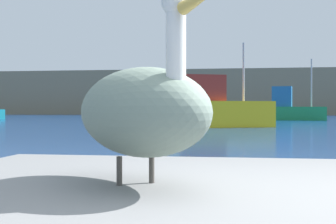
% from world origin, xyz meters
% --- Properties ---
extents(hillside_backdrop, '(140.00, 11.32, 6.94)m').
position_xyz_m(hillside_backdrop, '(0.00, 74.40, 3.47)').
color(hillside_backdrop, '#7F755B').
rests_on(hillside_backdrop, ground).
extents(pelican, '(1.09, 1.27, 0.95)m').
position_xyz_m(pelican, '(-1.28, 0.21, 1.06)').
color(pelican, gray).
rests_on(pelican, pier_dock).
extents(fishing_boat_yellow, '(7.62, 4.71, 4.73)m').
position_xyz_m(fishing_boat_yellow, '(-2.69, 23.90, 0.98)').
color(fishing_boat_yellow, yellow).
rests_on(fishing_boat_yellow, ground).
extents(fishing_boat_green, '(6.61, 2.96, 5.31)m').
position_xyz_m(fishing_boat_green, '(3.27, 40.39, 0.92)').
color(fishing_boat_green, '#1E8C4C').
rests_on(fishing_boat_green, ground).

